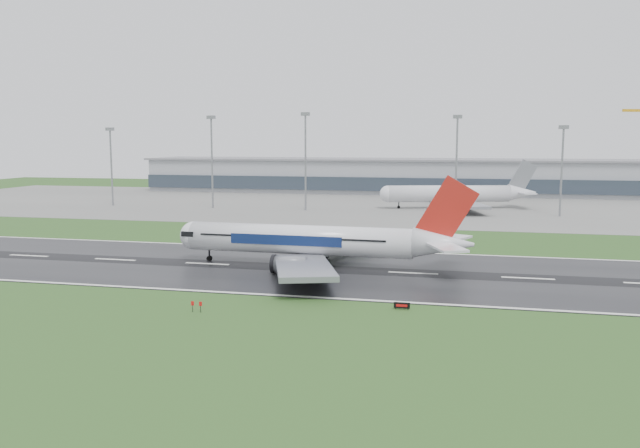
# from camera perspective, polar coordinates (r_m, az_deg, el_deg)

# --- Properties ---
(ground) EXTENTS (520.00, 520.00, 0.00)m
(ground) POSITION_cam_1_polar(r_m,az_deg,el_deg) (121.63, -1.21, -3.98)
(ground) COLOR #24481A
(ground) RESTS_ON ground
(runway) EXTENTS (400.00, 45.00, 0.10)m
(runway) POSITION_cam_1_polar(r_m,az_deg,el_deg) (121.62, -1.21, -3.96)
(runway) COLOR black
(runway) RESTS_ON ground
(apron) EXTENTS (400.00, 130.00, 0.08)m
(apron) POSITION_cam_1_polar(r_m,az_deg,el_deg) (243.57, 5.99, 1.69)
(apron) COLOR slate
(apron) RESTS_ON ground
(terminal) EXTENTS (240.00, 36.00, 15.00)m
(terminal) POSITION_cam_1_polar(r_m,az_deg,el_deg) (302.49, 7.40, 4.18)
(terminal) COLOR gray
(terminal) RESTS_ON ground
(main_airliner) EXTENTS (59.14, 56.48, 16.97)m
(main_airliner) POSITION_cam_1_polar(r_m,az_deg,el_deg) (122.01, -0.05, 0.14)
(main_airliner) COLOR silver
(main_airliner) RESTS_ON runway
(parked_airliner) EXTENTS (69.38, 66.63, 16.79)m
(parked_airliner) POSITION_cam_1_polar(r_m,az_deg,el_deg) (234.35, 11.92, 3.42)
(parked_airliner) COLOR silver
(parked_airliner) RESTS_ON apron
(runway_sign) EXTENTS (2.30, 0.29, 1.04)m
(runway_sign) POSITION_cam_1_polar(r_m,az_deg,el_deg) (93.35, 7.26, -7.21)
(runway_sign) COLOR black
(runway_sign) RESTS_ON ground
(floodmast_0) EXTENTS (0.64, 0.64, 27.70)m
(floodmast_0) POSITION_cam_1_polar(r_m,az_deg,el_deg) (251.46, -18.00, 4.71)
(floodmast_0) COLOR gray
(floodmast_0) RESTS_ON ground
(floodmast_1) EXTENTS (0.64, 0.64, 31.70)m
(floodmast_1) POSITION_cam_1_polar(r_m,az_deg,el_deg) (233.45, -9.55, 5.28)
(floodmast_1) COLOR gray
(floodmast_1) RESTS_ON ground
(floodmast_2) EXTENTS (0.64, 0.64, 32.52)m
(floodmast_2) POSITION_cam_1_polar(r_m,az_deg,el_deg) (222.58, -1.29, 5.38)
(floodmast_2) COLOR gray
(floodmast_2) RESTS_ON ground
(floodmast_3) EXTENTS (0.64, 0.64, 31.20)m
(floodmast_3) POSITION_cam_1_polar(r_m,az_deg,el_deg) (215.82, 11.99, 4.99)
(floodmast_3) COLOR gray
(floodmast_3) RESTS_ON ground
(floodmast_4) EXTENTS (0.64, 0.64, 27.68)m
(floodmast_4) POSITION_cam_1_polar(r_m,az_deg,el_deg) (217.81, 20.63, 4.24)
(floodmast_4) COLOR gray
(floodmast_4) RESTS_ON ground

